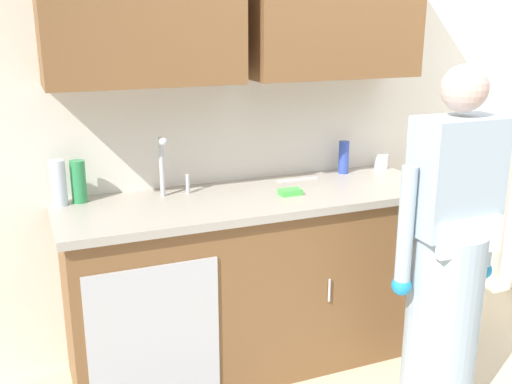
{
  "coord_description": "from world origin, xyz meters",
  "views": [
    {
      "loc": [
        -1.63,
        -1.99,
        1.81
      ],
      "look_at": [
        -0.6,
        0.55,
        1.0
      ],
      "focal_mm": 41.96,
      "sensor_mm": 36.0,
      "label": 1
    }
  ],
  "objects": [
    {
      "name": "bottle_dish_liquid",
      "position": [
        0.09,
        0.91,
        1.03
      ],
      "size": [
        0.06,
        0.06,
        0.19
      ],
      "primitive_type": "cylinder",
      "color": "#334CB2",
      "rests_on": "countertop"
    },
    {
      "name": "sponge",
      "position": [
        -0.38,
        0.63,
        0.96
      ],
      "size": [
        0.11,
        0.07,
        0.03
      ],
      "primitive_type": "cube",
      "color": "#4CBF4C",
      "rests_on": "countertop"
    },
    {
      "name": "counter_cabinet",
      "position": [
        -0.55,
        0.7,
        0.45
      ],
      "size": [
        1.9,
        0.62,
        0.9
      ],
      "color": "brown",
      "rests_on": "ground"
    },
    {
      "name": "countertop",
      "position": [
        -0.55,
        0.7,
        0.92
      ],
      "size": [
        1.96,
        0.66,
        0.04
      ],
      "primitive_type": "cube",
      "color": "#A8A093",
      "rests_on": "counter_cabinet"
    },
    {
      "name": "kitchen_wall_with_uppers",
      "position": [
        -0.14,
        0.99,
        1.48
      ],
      "size": [
        4.8,
        0.44,
        2.7
      ],
      "color": "silver",
      "rests_on": "ground"
    },
    {
      "name": "knife_on_counter",
      "position": [
        -0.22,
        0.87,
        0.94
      ],
      "size": [
        0.24,
        0.03,
        0.01
      ],
      "primitive_type": "cube",
      "rotation": [
        0.0,
        0.0,
        3.12
      ],
      "color": "silver",
      "rests_on": "countertop"
    },
    {
      "name": "person_at_sink",
      "position": [
        0.13,
        0.01,
        0.69
      ],
      "size": [
        0.55,
        0.34,
        1.62
      ],
      "color": "white",
      "rests_on": "ground"
    },
    {
      "name": "bottle_water_tall",
      "position": [
        -1.38,
        0.9,
        1.04
      ],
      "size": [
        0.07,
        0.07,
        0.21
      ],
      "primitive_type": "cylinder",
      "color": "#2D8C4C",
      "rests_on": "countertop"
    },
    {
      "name": "sink",
      "position": [
        -0.94,
        0.71,
        0.93
      ],
      "size": [
        0.5,
        0.36,
        0.35
      ],
      "color": "#B7BABF",
      "rests_on": "counter_cabinet"
    },
    {
      "name": "bottle_soap",
      "position": [
        -1.47,
        0.89,
        1.05
      ],
      "size": [
        0.07,
        0.07,
        0.22
      ],
      "primitive_type": "cylinder",
      "color": "silver",
      "rests_on": "countertop"
    },
    {
      "name": "cup_by_sink",
      "position": [
        0.35,
        0.91,
        0.98
      ],
      "size": [
        0.08,
        0.08,
        0.09
      ],
      "primitive_type": "cylinder",
      "color": "white",
      "rests_on": "countertop"
    }
  ]
}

